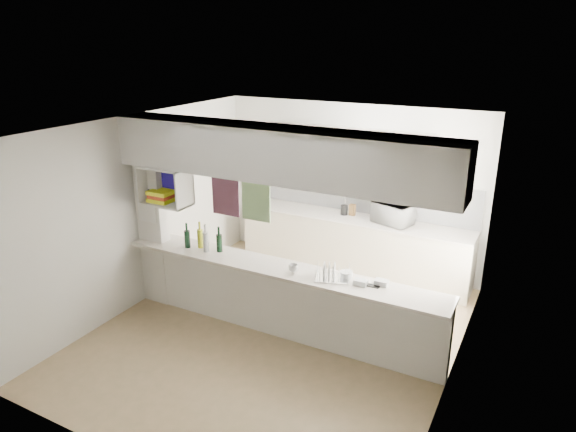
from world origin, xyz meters
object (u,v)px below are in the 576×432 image
Objects in this scene: microwave at (393,213)px; dish_rack at (332,272)px; wine_bottles at (203,240)px; bowl at (391,201)px.

microwave is 2.12m from dish_rack.
microwave is at bearing 69.71° from dish_rack.
wine_bottles reaches higher than microwave.
dish_rack is at bearing 0.06° from wine_bottles.
bowl reaches higher than dish_rack.
microwave is 0.19m from bowl.
wine_bottles is (-1.88, -2.12, -0.02)m from microwave.
bowl is at bearing 70.95° from dish_rack.
wine_bottles is (-1.81, -0.00, 0.05)m from dish_rack.
dish_rack is 1.81m from wine_bottles.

